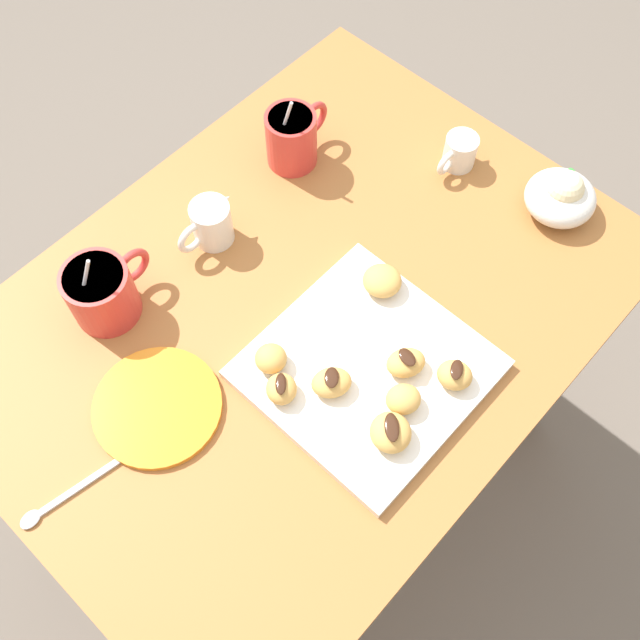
{
  "coord_description": "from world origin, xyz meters",
  "views": [
    {
      "loc": [
        -0.37,
        -0.38,
        1.67
      ],
      "look_at": [
        -0.0,
        -0.04,
        0.75
      ],
      "focal_mm": 41.8,
      "sensor_mm": 36.0,
      "label": 1
    }
  ],
  "objects": [
    {
      "name": "pastry_plate_square",
      "position": [
        -0.01,
        -0.14,
        0.74
      ],
      "size": [
        0.29,
        0.29,
        0.02
      ],
      "primitive_type": "cube",
      "color": "silver",
      "rests_on": "dining_table"
    },
    {
      "name": "beignet_6",
      "position": [
        0.02,
        -0.17,
        0.76
      ],
      "size": [
        0.07,
        0.06,
        0.03
      ],
      "primitive_type": "ellipsoid",
      "rotation": [
        0.0,
        0.0,
        1.06
      ],
      "color": "#DBA351",
      "rests_on": "pastry_plate_square"
    },
    {
      "name": "ground_plane",
      "position": [
        0.0,
        0.0,
        0.0
      ],
      "size": [
        8.0,
        8.0,
        0.0
      ],
      "primitive_type": "plane",
      "color": "#665B51"
    },
    {
      "name": "beignet_3",
      "position": [
        -0.1,
        -0.04,
        0.77
      ],
      "size": [
        0.06,
        0.06,
        0.03
      ],
      "primitive_type": "ellipsoid",
      "rotation": [
        0.0,
        0.0,
        2.77
      ],
      "color": "#DBA351",
      "rests_on": "pastry_plate_square"
    },
    {
      "name": "beignet_5",
      "position": [
        -0.07,
        -0.22,
        0.77
      ],
      "size": [
        0.07,
        0.08,
        0.03
      ],
      "primitive_type": "ellipsoid",
      "rotation": [
        0.0,
        0.0,
        1.01
      ],
      "color": "#DBA351",
      "rests_on": "pastry_plate_square"
    },
    {
      "name": "chocolate_sauce_pitcher",
      "position": [
        0.36,
        0.0,
        0.76
      ],
      "size": [
        0.09,
        0.05,
        0.06
      ],
      "color": "silver",
      "rests_on": "dining_table"
    },
    {
      "name": "beignet_2",
      "position": [
        -0.12,
        -0.08,
        0.76
      ],
      "size": [
        0.06,
        0.06,
        0.03
      ],
      "primitive_type": "ellipsoid",
      "rotation": [
        0.0,
        0.0,
        0.88
      ],
      "color": "#DBA351",
      "rests_on": "pastry_plate_square"
    },
    {
      "name": "beignet_7",
      "position": [
        0.05,
        -0.23,
        0.77
      ],
      "size": [
        0.06,
        0.06,
        0.03
      ],
      "primitive_type": "ellipsoid",
      "rotation": [
        0.0,
        0.0,
        3.57
      ],
      "color": "#DBA351",
      "rests_on": "pastry_plate_square"
    },
    {
      "name": "chocolate_drizzle_5",
      "position": [
        -0.07,
        -0.22,
        0.79
      ],
      "size": [
        0.04,
        0.04,
        0.0
      ],
      "primitive_type": "ellipsoid",
      "rotation": [
        0.0,
        0.0,
        0.8
      ],
      "color": "#381E11",
      "rests_on": "beignet_5"
    },
    {
      "name": "beignet_4",
      "position": [
        -0.07,
        -0.12,
        0.76
      ],
      "size": [
        0.07,
        0.07,
        0.03
      ],
      "primitive_type": "ellipsoid",
      "rotation": [
        0.0,
        0.0,
        0.97
      ],
      "color": "#DBA351",
      "rests_on": "pastry_plate_square"
    },
    {
      "name": "cream_pitcher_white",
      "position": [
        -0.0,
        0.18,
        0.77
      ],
      "size": [
        0.1,
        0.06,
        0.07
      ],
      "color": "silver",
      "rests_on": "dining_table"
    },
    {
      "name": "chocolate_drizzle_4",
      "position": [
        -0.07,
        -0.12,
        0.78
      ],
      "size": [
        0.04,
        0.03,
        0.0
      ],
      "primitive_type": "ellipsoid",
      "rotation": [
        0.0,
        0.0,
        0.69
      ],
      "color": "#381E11",
      "rests_on": "beignet_4"
    },
    {
      "name": "chocolate_drizzle_2",
      "position": [
        -0.12,
        -0.08,
        0.78
      ],
      "size": [
        0.03,
        0.03,
        0.0
      ],
      "primitive_type": "ellipsoid",
      "rotation": [
        0.0,
        0.0,
        0.77
      ],
      "color": "#381E11",
      "rests_on": "beignet_2"
    },
    {
      "name": "chocolate_drizzle_7",
      "position": [
        0.05,
        -0.23,
        0.78
      ],
      "size": [
        0.03,
        0.03,
        0.0
      ],
      "primitive_type": "ellipsoid",
      "rotation": [
        0.0,
        0.0,
        3.66
      ],
      "color": "#381E11",
      "rests_on": "beignet_7"
    },
    {
      "name": "chocolate_drizzle_6",
      "position": [
        0.02,
        -0.17,
        0.78
      ],
      "size": [
        0.03,
        0.03,
        0.0
      ],
      "primitive_type": "ellipsoid",
      "rotation": [
        0.0,
        0.0,
        1.3
      ],
      "color": "#381E11",
      "rests_on": "beignet_6"
    },
    {
      "name": "beignet_0",
      "position": [
        -0.02,
        -0.2,
        0.77
      ],
      "size": [
        0.06,
        0.06,
        0.03
      ],
      "primitive_type": "ellipsoid",
      "rotation": [
        0.0,
        0.0,
        0.99
      ],
      "color": "#DBA351",
      "rests_on": "pastry_plate_square"
    },
    {
      "name": "beignet_1",
      "position": [
        0.1,
        -0.07,
        0.77
      ],
      "size": [
        0.07,
        0.07,
        0.03
      ],
      "primitive_type": "ellipsoid",
      "rotation": [
        0.0,
        0.0,
        2.03
      ],
      "color": "#DBA351",
      "rests_on": "pastry_plate_square"
    },
    {
      "name": "dining_table",
      "position": [
        0.0,
        0.0,
        0.58
      ],
      "size": [
        0.95,
        0.7,
        0.73
      ],
      "color": "#A36633",
      "rests_on": "ground_plane"
    },
    {
      "name": "saucer_orange_left",
      "position": [
        -0.24,
        0.04,
        0.74
      ],
      "size": [
        0.17,
        0.17,
        0.01
      ],
      "primitive_type": "cylinder",
      "color": "orange",
      "rests_on": "dining_table"
    },
    {
      "name": "ice_cream_bowl",
      "position": [
        0.39,
        -0.17,
        0.77
      ],
      "size": [
        0.11,
        0.11,
        0.08
      ],
      "color": "silver",
      "rests_on": "dining_table"
    },
    {
      "name": "coffee_mug_red_right",
      "position": [
        0.19,
        0.2,
        0.78
      ],
      "size": [
        0.12,
        0.08,
        0.15
      ],
      "color": "red",
      "rests_on": "dining_table"
    },
    {
      "name": "loose_spoon_near_saucer",
      "position": [
        -0.4,
        0.03,
        0.74
      ],
      "size": [
        0.16,
        0.04,
        0.01
      ],
      "color": "silver",
      "rests_on": "dining_table"
    },
    {
      "name": "coffee_mug_red_left",
      "position": [
        -0.19,
        0.2,
        0.78
      ],
      "size": [
        0.13,
        0.09,
        0.14
      ],
      "color": "red",
      "rests_on": "dining_table"
    }
  ]
}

